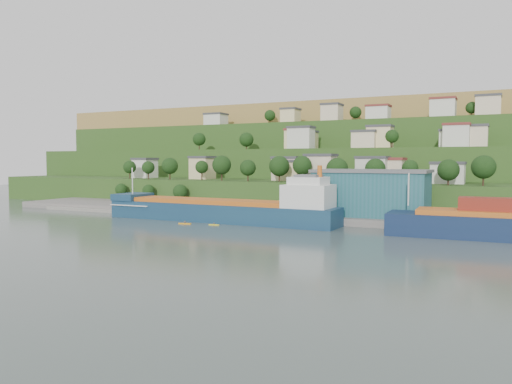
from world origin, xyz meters
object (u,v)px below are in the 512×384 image
Objects in this scene: warehouse at (372,192)px; caravan at (126,203)px; kayak_orange at (185,223)px; cargo_ship_near at (226,211)px.

warehouse is 5.34× the size of caravan.
warehouse is 52.79m from kayak_orange.
kayak_orange is (-7.38, -9.67, -2.62)m from cargo_ship_near.
caravan is at bearing 164.75° from cargo_ship_near.
cargo_ship_near reaches higher than warehouse.
warehouse is at bearing 25.29° from cargo_ship_near.
caravan is 1.60× the size of kayak_orange.
cargo_ship_near is 2.25× the size of warehouse.
kayak_orange is at bearing -150.11° from warehouse.
cargo_ship_near reaches higher than caravan.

